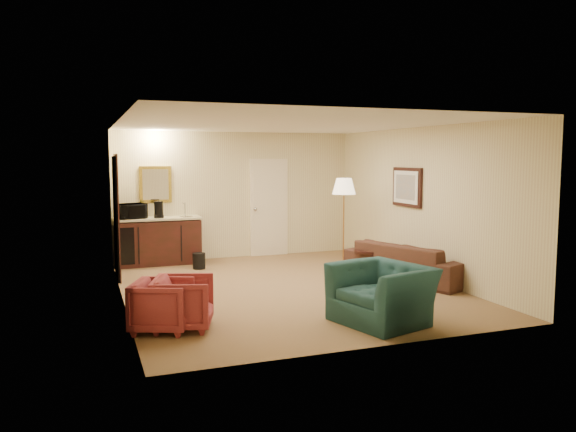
# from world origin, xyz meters

# --- Properties ---
(ground) EXTENTS (6.00, 6.00, 0.00)m
(ground) POSITION_xyz_m (0.00, 0.00, 0.00)
(ground) COLOR olive
(ground) RESTS_ON ground
(room_walls) EXTENTS (5.02, 6.01, 2.61)m
(room_walls) POSITION_xyz_m (-0.10, 0.77, 1.72)
(room_walls) COLOR beige
(room_walls) RESTS_ON ground
(wetbar_cabinet) EXTENTS (1.64, 0.58, 0.92)m
(wetbar_cabinet) POSITION_xyz_m (-1.65, 2.72, 0.46)
(wetbar_cabinet) COLOR #3D1413
(wetbar_cabinet) RESTS_ON ground
(sofa) EXTENTS (1.39, 2.27, 0.86)m
(sofa) POSITION_xyz_m (2.15, -0.18, 0.43)
(sofa) COLOR black
(sofa) RESTS_ON ground
(teal_armchair) EXTENTS (1.01, 1.29, 0.99)m
(teal_armchair) POSITION_xyz_m (0.50, -2.20, 0.49)
(teal_armchair) COLOR #1C4846
(teal_armchair) RESTS_ON ground
(rose_chair_near) EXTENTS (0.83, 0.85, 0.68)m
(rose_chair_near) POSITION_xyz_m (-2.15, -1.60, 0.34)
(rose_chair_near) COLOR #9A3332
(rose_chair_near) RESTS_ON ground
(rose_chair_far) EXTENTS (0.82, 0.85, 0.71)m
(rose_chair_far) POSITION_xyz_m (-1.90, -1.60, 0.35)
(rose_chair_far) COLOR #9A3332
(rose_chair_far) RESTS_ON ground
(coffee_table) EXTENTS (0.95, 0.75, 0.48)m
(coffee_table) POSITION_xyz_m (1.80, 0.28, 0.24)
(coffee_table) COLOR black
(coffee_table) RESTS_ON ground
(floor_lamp) EXTENTS (0.58, 0.58, 1.70)m
(floor_lamp) POSITION_xyz_m (1.70, 1.40, 0.85)
(floor_lamp) COLOR #C68942
(floor_lamp) RESTS_ON ground
(waste_bin) EXTENTS (0.32, 0.32, 0.30)m
(waste_bin) POSITION_xyz_m (-1.00, 2.00, 0.15)
(waste_bin) COLOR black
(waste_bin) RESTS_ON ground
(microwave) EXTENTS (0.58, 0.45, 0.35)m
(microwave) POSITION_xyz_m (-2.15, 2.69, 1.10)
(microwave) COLOR black
(microwave) RESTS_ON wetbar_cabinet
(coffee_maker) EXTENTS (0.17, 0.17, 0.32)m
(coffee_maker) POSITION_xyz_m (-1.64, 2.66, 1.08)
(coffee_maker) COLOR black
(coffee_maker) RESTS_ON wetbar_cabinet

